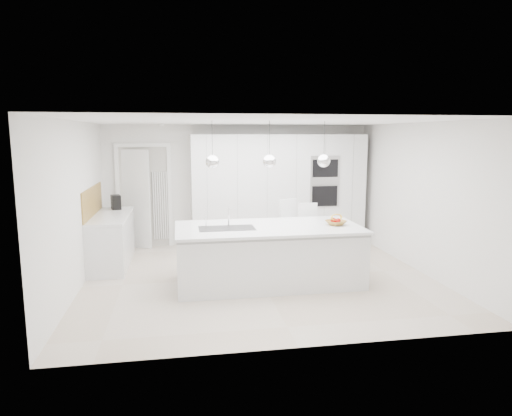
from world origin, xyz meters
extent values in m
plane|color=beige|center=(0.00, 0.00, 0.00)|extent=(5.50, 5.50, 0.00)
plane|color=silver|center=(0.00, 2.50, 1.25)|extent=(5.50, 0.00, 5.50)
plane|color=silver|center=(-2.75, 0.00, 1.25)|extent=(0.00, 5.00, 5.00)
plane|color=white|center=(0.00, 0.00, 2.50)|extent=(5.50, 5.50, 0.00)
cube|color=silver|center=(0.80, 2.20, 1.15)|extent=(3.60, 0.60, 2.30)
cube|color=white|center=(-2.20, 2.42, 1.00)|extent=(0.76, 0.38, 2.00)
cube|color=silver|center=(-2.45, 1.20, 0.43)|extent=(0.60, 1.80, 0.86)
cube|color=white|center=(-2.45, 1.20, 0.88)|extent=(0.62, 1.82, 0.04)
cube|color=#A67C30|center=(-2.74, 1.20, 1.15)|extent=(0.02, 1.80, 0.50)
cube|color=silver|center=(0.10, -0.30, 0.43)|extent=(2.80, 1.20, 0.86)
cube|color=white|center=(0.10, -0.25, 0.88)|extent=(2.84, 1.40, 0.04)
cylinder|color=white|center=(-0.50, -0.10, 1.05)|extent=(0.02, 0.02, 0.30)
sphere|color=white|center=(-0.75, -0.30, 1.90)|extent=(0.20, 0.20, 0.20)
sphere|color=white|center=(0.10, -0.30, 1.90)|extent=(0.20, 0.20, 0.20)
sphere|color=white|center=(0.95, -0.30, 1.90)|extent=(0.20, 0.20, 0.20)
imported|color=#A67C30|center=(1.16, -0.34, 0.94)|extent=(0.40, 0.40, 0.07)
cube|color=black|center=(-2.43, 1.83, 1.03)|extent=(0.22, 0.28, 0.27)
sphere|color=#BA110C|center=(1.11, -0.34, 0.97)|extent=(0.09, 0.09, 0.09)
sphere|color=#BA110C|center=(1.17, -0.36, 0.97)|extent=(0.07, 0.07, 0.07)
sphere|color=#BA110C|center=(1.12, -0.32, 0.97)|extent=(0.08, 0.08, 0.08)
sphere|color=#BA110C|center=(1.20, -0.33, 0.97)|extent=(0.08, 0.08, 0.08)
torus|color=yellow|center=(1.17, -0.34, 1.02)|extent=(0.25, 0.18, 0.22)
camera|label=1|loc=(-1.24, -7.02, 2.30)|focal=32.00mm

